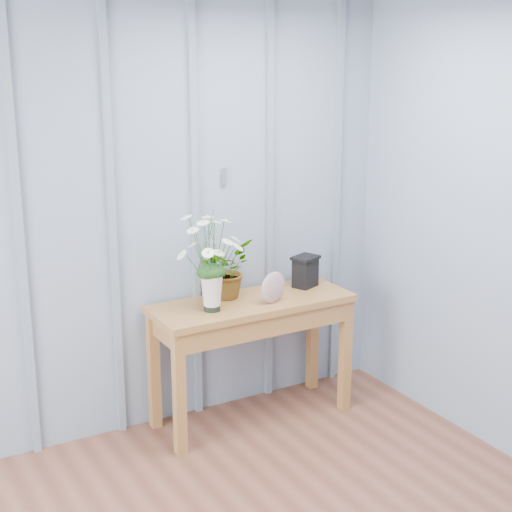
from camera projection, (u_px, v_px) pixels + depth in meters
room_shell at (160, 105)px, 2.86m from camera, size 4.00×4.50×2.50m
sideboard at (252, 319)px, 4.60m from camera, size 1.20×0.45×0.75m
daisy_vase at (211, 247)px, 4.30m from camera, size 0.41×0.32×0.59m
spider_plant at (226, 269)px, 4.59m from camera, size 0.40×0.39×0.34m
felt_disc_vessel at (273, 287)px, 4.50m from camera, size 0.19×0.10×0.19m
carved_box at (305, 271)px, 4.80m from camera, size 0.19×0.17×0.19m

